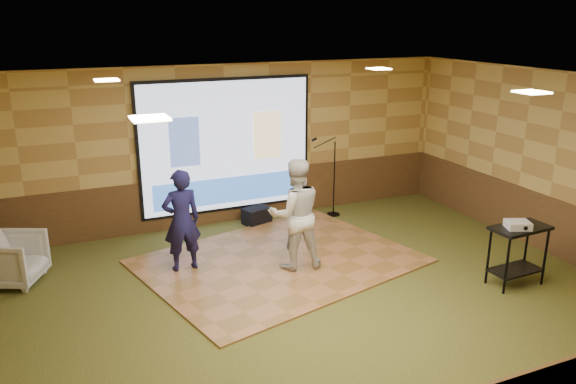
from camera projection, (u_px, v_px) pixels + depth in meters
name	position (u px, v px, depth m)	size (l,w,h in m)	color
ground	(304.00, 300.00, 7.90)	(9.00, 9.00, 0.00)	#2F3D1C
room_shell	(305.00, 155.00, 7.27)	(9.04, 7.04, 3.02)	tan
wainscot_back	(228.00, 198.00, 10.80)	(9.00, 0.04, 0.95)	#4D2E19
wainscot_right	(545.00, 223.00, 9.45)	(0.04, 7.00, 0.95)	#4D2E19
projector_screen	(227.00, 147.00, 10.46)	(3.32, 0.06, 2.52)	black
downlight_nw	(107.00, 80.00, 7.75)	(0.32, 0.32, 0.02)	#FFE8BF
downlight_ne	(379.00, 69.00, 9.41)	(0.32, 0.32, 0.02)	#FFE8BF
downlight_sw	(150.00, 118.00, 4.86)	(0.32, 0.32, 0.02)	#FFE8BF
downlight_se	(532.00, 92.00, 6.52)	(0.32, 0.32, 0.02)	#FFE8BF
dance_floor	(279.00, 261.00, 9.11)	(4.13, 3.15, 0.03)	#A3673C
player_left	(182.00, 220.00, 8.56)	(0.59, 0.39, 1.61)	#181646
player_right	(295.00, 214.00, 8.62)	(0.85, 0.66, 1.75)	silver
av_table	(518.00, 245.00, 8.18)	(0.87, 0.46, 0.91)	black
projector	(518.00, 225.00, 8.01)	(0.32, 0.27, 0.11)	silver
mic_stand	(331.00, 192.00, 11.10)	(0.64, 0.26, 1.62)	black
banquet_chair	(12.00, 260.00, 8.30)	(0.80, 0.82, 0.75)	gray
duffel_bag	(257.00, 216.00, 10.76)	(0.50, 0.34, 0.31)	black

